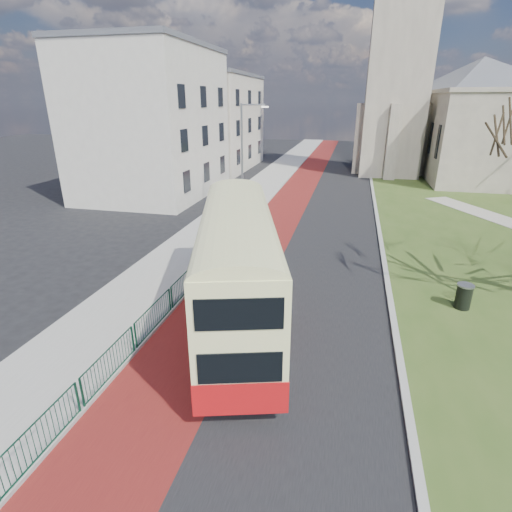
% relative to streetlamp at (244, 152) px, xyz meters
% --- Properties ---
extents(ground, '(160.00, 160.00, 0.00)m').
position_rel_streetlamp_xyz_m(ground, '(4.35, -18.00, -4.59)').
color(ground, black).
rests_on(ground, ground).
extents(road_carriageway, '(9.00, 120.00, 0.01)m').
position_rel_streetlamp_xyz_m(road_carriageway, '(5.85, 2.00, -4.59)').
color(road_carriageway, black).
rests_on(road_carriageway, ground).
extents(bus_lane, '(3.40, 120.00, 0.01)m').
position_rel_streetlamp_xyz_m(bus_lane, '(3.15, 2.00, -4.59)').
color(bus_lane, '#591414').
rests_on(bus_lane, ground).
extents(pavement_west, '(4.00, 120.00, 0.12)m').
position_rel_streetlamp_xyz_m(pavement_west, '(-0.65, 2.00, -4.53)').
color(pavement_west, gray).
rests_on(pavement_west, ground).
extents(kerb_west, '(0.25, 120.00, 0.13)m').
position_rel_streetlamp_xyz_m(kerb_west, '(1.35, 2.00, -4.53)').
color(kerb_west, '#999993').
rests_on(kerb_west, ground).
extents(kerb_east, '(0.25, 80.00, 0.13)m').
position_rel_streetlamp_xyz_m(kerb_east, '(10.45, 4.00, -4.53)').
color(kerb_east, '#999993').
rests_on(kerb_east, ground).
extents(pedestrian_railing, '(0.07, 24.00, 1.12)m').
position_rel_streetlamp_xyz_m(pedestrian_railing, '(1.40, -14.00, -4.04)').
color(pedestrian_railing, '#0E3E2A').
rests_on(pedestrian_railing, ground).
extents(gothic_church, '(16.38, 18.00, 40.00)m').
position_rel_streetlamp_xyz_m(gothic_church, '(16.91, 20.00, 8.54)').
color(gothic_church, gray).
rests_on(gothic_church, ground).
extents(street_block_near, '(10.30, 14.30, 13.00)m').
position_rel_streetlamp_xyz_m(street_block_near, '(-9.65, 4.00, 1.92)').
color(street_block_near, beige).
rests_on(street_block_near, ground).
extents(street_block_far, '(10.30, 16.30, 11.50)m').
position_rel_streetlamp_xyz_m(street_block_far, '(-9.65, 20.00, 1.17)').
color(street_block_far, beige).
rests_on(street_block_far, ground).
extents(streetlamp, '(2.13, 0.18, 8.00)m').
position_rel_streetlamp_xyz_m(streetlamp, '(0.00, 0.00, 0.00)').
color(streetlamp, gray).
rests_on(streetlamp, pavement_west).
extents(bus, '(5.56, 11.25, 4.59)m').
position_rel_streetlamp_xyz_m(bus, '(4.42, -17.40, -1.97)').
color(bus, '#B21013').
rests_on(bus, ground).
extents(litter_bin, '(0.80, 0.80, 1.10)m').
position_rel_streetlamp_xyz_m(litter_bin, '(13.37, -13.98, -4.00)').
color(litter_bin, black).
rests_on(litter_bin, grass_green).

